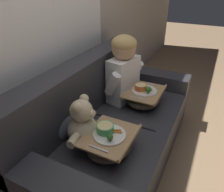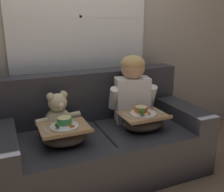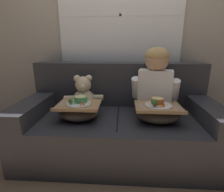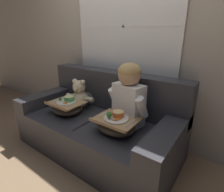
# 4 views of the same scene
# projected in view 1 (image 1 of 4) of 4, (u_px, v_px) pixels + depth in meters

# --- Properties ---
(ground_plane) EXTENTS (14.00, 14.00, 0.00)m
(ground_plane) POSITION_uv_depth(u_px,v_px,m) (116.00, 156.00, 2.14)
(ground_plane) COLOR #8E7051
(wall_back_with_window) EXTENTS (8.00, 0.08, 2.60)m
(wall_back_with_window) POSITION_uv_depth(u_px,v_px,m) (50.00, 10.00, 1.73)
(wall_back_with_window) COLOR #A89E8E
(wall_back_with_window) RESTS_ON ground_plane
(couch) EXTENTS (1.91, 0.93, 0.92)m
(couch) POSITION_uv_depth(u_px,v_px,m) (110.00, 128.00, 2.01)
(couch) COLOR #2D2D33
(couch) RESTS_ON ground_plane
(throw_pillow_behind_child) EXTENTS (0.33, 0.16, 0.34)m
(throw_pillow_behind_child) POSITION_uv_depth(u_px,v_px,m) (107.00, 82.00, 2.25)
(throw_pillow_behind_child) COLOR #898456
(throw_pillow_behind_child) RESTS_ON couch
(throw_pillow_behind_teddy) EXTENTS (0.32, 0.15, 0.33)m
(throw_pillow_behind_teddy) POSITION_uv_depth(u_px,v_px,m) (63.00, 119.00, 1.67)
(throw_pillow_behind_teddy) COLOR slate
(throw_pillow_behind_teddy) RESTS_ON couch
(child_figure) EXTENTS (0.49, 0.27, 0.66)m
(child_figure) POSITION_uv_depth(u_px,v_px,m) (124.00, 66.00, 2.08)
(child_figure) COLOR white
(child_figure) RESTS_ON couch
(teddy_bear) EXTENTS (0.41, 0.29, 0.38)m
(teddy_bear) POSITION_uv_depth(u_px,v_px,m) (83.00, 125.00, 1.60)
(teddy_bear) COLOR beige
(teddy_bear) RESTS_ON couch
(lap_tray_child) EXTENTS (0.41, 0.33, 0.22)m
(lap_tray_child) POSITION_uv_depth(u_px,v_px,m) (144.00, 97.00, 2.13)
(lap_tray_child) COLOR #473D33
(lap_tray_child) RESTS_ON child_figure
(lap_tray_teddy) EXTENTS (0.40, 0.33, 0.21)m
(lap_tray_teddy) POSITION_uv_depth(u_px,v_px,m) (109.00, 142.00, 1.56)
(lap_tray_teddy) COLOR #473D33
(lap_tray_teddy) RESTS_ON teddy_bear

